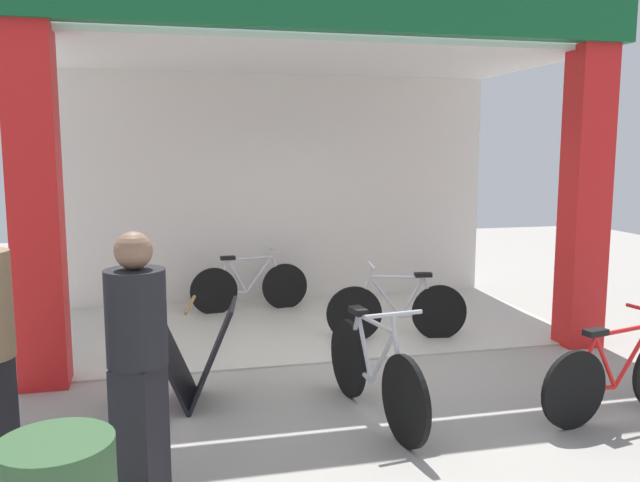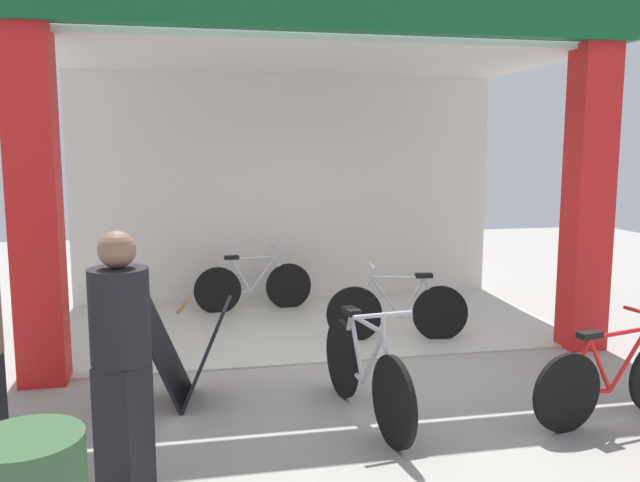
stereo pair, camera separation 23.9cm
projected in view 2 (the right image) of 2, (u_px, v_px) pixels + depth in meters
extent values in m
plane|color=#9E9991|center=(335.00, 363.00, 6.70)|extent=(19.90, 19.90, 0.00)
cube|color=beige|center=(308.00, 324.00, 8.13)|extent=(5.95, 2.97, 0.02)
cube|color=silver|center=(289.00, 187.00, 9.35)|extent=(5.95, 0.12, 3.24)
cube|color=red|center=(36.00, 210.00, 5.92)|extent=(0.42, 0.36, 3.24)
cube|color=red|center=(588.00, 200.00, 7.02)|extent=(0.42, 0.36, 3.24)
cube|color=silver|center=(307.00, 58.00, 7.68)|extent=(5.95, 2.97, 0.06)
cylinder|color=black|center=(218.00, 291.00, 8.64)|extent=(0.62, 0.10, 0.62)
cylinder|color=black|center=(289.00, 286.00, 8.91)|extent=(0.62, 0.10, 0.62)
cylinder|color=silver|center=(235.00, 291.00, 8.71)|extent=(0.42, 0.07, 0.08)
cylinder|color=silver|center=(241.00, 276.00, 8.70)|extent=(0.27, 0.06, 0.47)
cylinder|color=silver|center=(263.00, 274.00, 8.79)|extent=(0.38, 0.07, 0.49)
cylinder|color=silver|center=(254.00, 258.00, 8.72)|extent=(0.60, 0.09, 0.05)
cylinder|color=silver|center=(225.00, 275.00, 8.64)|extent=(0.21, 0.05, 0.42)
cylinder|color=silver|center=(282.00, 271.00, 8.86)|extent=(0.19, 0.05, 0.43)
cylinder|color=silver|center=(275.00, 252.00, 8.79)|extent=(0.06, 0.04, 0.13)
cylinder|color=silver|center=(274.00, 247.00, 8.78)|extent=(0.07, 0.43, 0.03)
cube|color=black|center=(232.00, 257.00, 8.63)|extent=(0.20, 0.11, 0.05)
cylinder|color=black|center=(440.00, 313.00, 7.44)|extent=(0.63, 0.14, 0.63)
cylinder|color=black|center=(354.00, 314.00, 7.39)|extent=(0.63, 0.14, 0.63)
cylinder|color=silver|center=(420.00, 316.00, 7.43)|extent=(0.42, 0.10, 0.08)
cylinder|color=silver|center=(413.00, 298.00, 7.40)|extent=(0.28, 0.08, 0.47)
cylinder|color=silver|center=(386.00, 298.00, 7.38)|extent=(0.39, 0.09, 0.49)
cylinder|color=silver|center=(397.00, 277.00, 7.36)|extent=(0.60, 0.13, 0.05)
cylinder|color=silver|center=(431.00, 296.00, 7.40)|extent=(0.21, 0.07, 0.42)
cylinder|color=silver|center=(363.00, 296.00, 7.37)|extent=(0.19, 0.06, 0.44)
cylinder|color=silver|center=(371.00, 271.00, 7.33)|extent=(0.06, 0.04, 0.13)
cylinder|color=silver|center=(372.00, 266.00, 7.33)|extent=(0.10, 0.44, 0.03)
cube|color=black|center=(424.00, 275.00, 7.37)|extent=(0.20, 0.12, 0.05)
cylinder|color=black|center=(567.00, 393.00, 5.03)|extent=(0.62, 0.16, 0.63)
cylinder|color=red|center=(590.00, 392.00, 5.12)|extent=(0.42, 0.11, 0.08)
cylinder|color=red|center=(600.00, 365.00, 5.13)|extent=(0.27, 0.09, 0.47)
cylinder|color=red|center=(629.00, 359.00, 5.24)|extent=(0.38, 0.11, 0.49)
cylinder|color=red|center=(619.00, 333.00, 5.16)|extent=(0.60, 0.15, 0.05)
cylinder|color=red|center=(579.00, 365.00, 5.04)|extent=(0.21, 0.07, 0.42)
cube|color=black|center=(590.00, 335.00, 5.04)|extent=(0.20, 0.13, 0.05)
cylinder|color=black|center=(342.00, 358.00, 5.76)|extent=(0.13, 0.68, 0.68)
cylinder|color=black|center=(394.00, 402.00, 4.78)|extent=(0.13, 0.68, 0.68)
cylinder|color=silver|center=(352.00, 370.00, 5.54)|extent=(0.10, 0.46, 0.09)
cylinder|color=silver|center=(357.00, 348.00, 5.42)|extent=(0.08, 0.30, 0.51)
cylinder|color=silver|center=(373.00, 359.00, 5.11)|extent=(0.09, 0.42, 0.53)
cylinder|color=silver|center=(367.00, 324.00, 5.20)|extent=(0.12, 0.65, 0.05)
cylinder|color=silver|center=(347.00, 337.00, 5.63)|extent=(0.07, 0.23, 0.46)
cylinder|color=silver|center=(388.00, 367.00, 4.84)|extent=(0.06, 0.21, 0.47)
cylinder|color=silver|center=(383.00, 324.00, 4.89)|extent=(0.04, 0.06, 0.14)
cylinder|color=silver|center=(383.00, 315.00, 4.89)|extent=(0.48, 0.10, 0.03)
cube|color=black|center=(351.00, 311.00, 5.50)|extent=(0.13, 0.22, 0.05)
cube|color=black|center=(164.00, 353.00, 5.61)|extent=(0.48, 0.65, 0.88)
cube|color=black|center=(207.00, 353.00, 5.62)|extent=(0.48, 0.65, 0.88)
cylinder|color=olive|center=(184.00, 304.00, 5.55)|extent=(0.13, 0.59, 0.03)
cube|color=black|center=(125.00, 429.00, 4.11)|extent=(0.35, 0.40, 0.86)
cylinder|color=black|center=(120.00, 316.00, 4.00)|extent=(0.48, 0.48, 0.59)
sphere|color=#8C664C|center=(117.00, 250.00, 3.95)|extent=(0.23, 0.23, 0.23)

